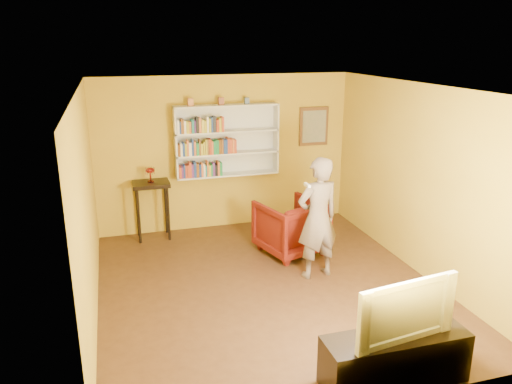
# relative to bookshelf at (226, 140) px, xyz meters

# --- Properties ---
(room_shell) EXTENTS (5.30, 5.80, 2.88)m
(room_shell) POSITION_rel_bookshelf_xyz_m (0.00, -2.41, -0.58)
(room_shell) COLOR #402614
(room_shell) RESTS_ON ground
(bookshelf) EXTENTS (1.80, 0.29, 1.23)m
(bookshelf) POSITION_rel_bookshelf_xyz_m (0.00, 0.00, 0.00)
(bookshelf) COLOR silver
(bookshelf) RESTS_ON room_shell
(books_row_lower) EXTENTS (0.74, 0.19, 0.27)m
(books_row_lower) POSITION_rel_bookshelf_xyz_m (-0.48, -0.11, -0.47)
(books_row_lower) COLOR #BB401C
(books_row_lower) RESTS_ON bookshelf
(books_row_middle) EXTENTS (1.00, 0.19, 0.27)m
(books_row_middle) POSITION_rel_bookshelf_xyz_m (-0.35, -0.11, -0.08)
(books_row_middle) COLOR brown
(books_row_middle) RESTS_ON bookshelf
(books_row_upper) EXTENTS (0.79, 0.19, 0.27)m
(books_row_upper) POSITION_rel_bookshelf_xyz_m (-0.46, -0.11, 0.30)
(books_row_upper) COLOR white
(books_row_upper) RESTS_ON bookshelf
(ornament_left) EXTENTS (0.09, 0.09, 0.13)m
(ornament_left) POSITION_rel_bookshelf_xyz_m (-0.61, -0.06, 0.68)
(ornament_left) COLOR #BE6D36
(ornament_left) RESTS_ON bookshelf
(ornament_centre) EXTENTS (0.09, 0.09, 0.12)m
(ornament_centre) POSITION_rel_bookshelf_xyz_m (-0.09, -0.06, 0.68)
(ornament_centre) COLOR brown
(ornament_centre) RESTS_ON bookshelf
(ornament_right) EXTENTS (0.08, 0.08, 0.11)m
(ornament_right) POSITION_rel_bookshelf_xyz_m (0.35, -0.06, 0.67)
(ornament_right) COLOR slate
(ornament_right) RESTS_ON bookshelf
(framed_painting) EXTENTS (0.55, 0.05, 0.70)m
(framed_painting) POSITION_rel_bookshelf_xyz_m (1.65, 0.05, 0.16)
(framed_painting) COLOR brown
(framed_painting) RESTS_ON room_shell
(console_table) EXTENTS (0.61, 0.46, 0.99)m
(console_table) POSITION_rel_bookshelf_xyz_m (-1.34, -0.16, -0.77)
(console_table) COLOR black
(console_table) RESTS_ON ground
(ruby_lustre) EXTENTS (0.15, 0.15, 0.25)m
(ruby_lustre) POSITION_rel_bookshelf_xyz_m (-1.34, -0.16, -0.42)
(ruby_lustre) COLOR maroon
(ruby_lustre) RESTS_ON console_table
(armchair) EXTENTS (1.14, 1.16, 0.86)m
(armchair) POSITION_rel_bookshelf_xyz_m (0.70, -1.39, -1.17)
(armchair) COLOR #4A0705
(armchair) RESTS_ON ground
(person) EXTENTS (0.70, 0.51, 1.76)m
(person) POSITION_rel_bookshelf_xyz_m (0.77, -2.28, -0.72)
(person) COLOR #6A5A4E
(person) RESTS_ON ground
(game_remote) EXTENTS (0.04, 0.15, 0.04)m
(game_remote) POSITION_rel_bookshelf_xyz_m (0.50, -2.52, -0.14)
(game_remote) COLOR white
(game_remote) RESTS_ON person
(tv_cabinet) EXTENTS (1.46, 0.44, 0.52)m
(tv_cabinet) POSITION_rel_bookshelf_xyz_m (0.60, -4.66, -1.33)
(tv_cabinet) COLOR black
(tv_cabinet) RESTS_ON ground
(television) EXTENTS (1.11, 0.29, 0.63)m
(television) POSITION_rel_bookshelf_xyz_m (0.60, -4.66, -0.76)
(television) COLOR black
(television) RESTS_ON tv_cabinet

